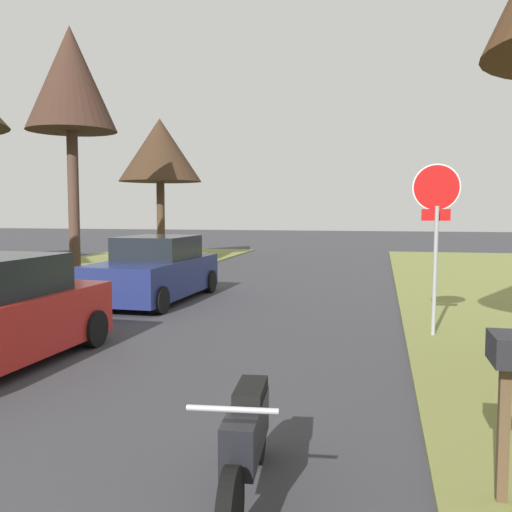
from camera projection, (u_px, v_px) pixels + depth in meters
name	position (u px, v px, depth m)	size (l,w,h in m)	color
stop_sign_far	(436.00, 212.00, 9.80)	(0.81, 0.32, 2.97)	#9EA0A5
street_tree_left_mid_b	(71.00, 81.00, 18.25)	(2.87, 2.87, 8.01)	#4C352C
street_tree_left_far	(160.00, 151.00, 25.27)	(3.65, 3.65, 6.18)	#483525
parked_sedan_navy	(155.00, 271.00, 14.04)	(2.06, 4.46, 1.57)	navy
parked_motorcycle	(247.00, 440.00, 4.35)	(0.60, 2.05, 0.97)	black
curbside_mailbox	(506.00, 369.00, 4.22)	(0.22, 0.44, 1.27)	brown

